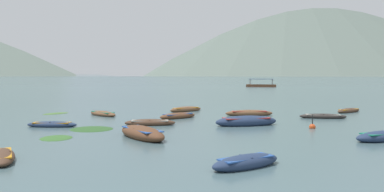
# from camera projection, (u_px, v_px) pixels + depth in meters

# --- Properties ---
(ground_plane) EXTENTS (6000.00, 6000.00, 0.00)m
(ground_plane) POSITION_uv_depth(u_px,v_px,m) (224.00, 76.00, 1499.02)
(ground_plane) COLOR #476066
(mountain_1) EXTENTS (1669.74, 1669.74, 426.04)m
(mountain_1) POSITION_uv_depth(u_px,v_px,m) (122.00, 32.00, 1807.14)
(mountain_1) COLOR slate
(mountain_1) RESTS_ON ground
(mountain_2) EXTENTS (1211.66, 1211.66, 424.21)m
(mountain_2) POSITION_uv_depth(u_px,v_px,m) (290.00, 18.00, 1337.88)
(mountain_2) COLOR slate
(mountain_2) RESTS_ON ground
(rowboat_0) EXTENTS (3.62, 1.58, 0.52)m
(rowboat_0) POSITION_uv_depth(u_px,v_px,m) (150.00, 123.00, 25.48)
(rowboat_0) COLOR #4C3323
(rowboat_0) RESTS_ON ground
(rowboat_1) EXTENTS (3.84, 2.67, 0.65)m
(rowboat_1) POSITION_uv_depth(u_px,v_px,m) (384.00, 137.00, 19.51)
(rowboat_1) COLOR navy
(rowboat_1) RESTS_ON ground
(rowboat_2) EXTENTS (3.15, 3.01, 0.47)m
(rowboat_2) POSITION_uv_depth(u_px,v_px,m) (349.00, 111.00, 34.25)
(rowboat_2) COLOR #4C3323
(rowboat_2) RESTS_ON ground
(rowboat_3) EXTENTS (3.72, 1.16, 0.46)m
(rowboat_3) POSITION_uv_depth(u_px,v_px,m) (323.00, 116.00, 29.59)
(rowboat_3) COLOR #2D2826
(rowboat_3) RESTS_ON ground
(rowboat_4) EXTENTS (3.07, 2.73, 0.59)m
(rowboat_4) POSITION_uv_depth(u_px,v_px,m) (246.00, 162.00, 13.87)
(rowboat_4) COLOR navy
(rowboat_4) RESTS_ON ground
(rowboat_5) EXTENTS (3.24, 3.20, 0.56)m
(rowboat_5) POSITION_uv_depth(u_px,v_px,m) (178.00, 116.00, 29.60)
(rowboat_5) COLOR brown
(rowboat_5) RESTS_ON ground
(rowboat_6) EXTENTS (3.42, 1.08, 0.45)m
(rowboat_6) POSITION_uv_depth(u_px,v_px,m) (52.00, 125.00, 24.69)
(rowboat_6) COLOR navy
(rowboat_6) RESTS_ON ground
(rowboat_7) EXTENTS (4.22, 1.66, 0.60)m
(rowboat_7) POSITION_uv_depth(u_px,v_px,m) (249.00, 113.00, 31.63)
(rowboat_7) COLOR brown
(rowboat_7) RESTS_ON ground
(rowboat_8) EXTENTS (3.40, 3.07, 0.49)m
(rowboat_8) POSITION_uv_depth(u_px,v_px,m) (103.00, 114.00, 31.49)
(rowboat_8) COLOR brown
(rowboat_8) RESTS_ON ground
(rowboat_9) EXTENTS (3.90, 4.31, 0.81)m
(rowboat_9) POSITION_uv_depth(u_px,v_px,m) (142.00, 133.00, 20.36)
(rowboat_9) COLOR brown
(rowboat_9) RESTS_ON ground
(rowboat_10) EXTENTS (2.41, 3.09, 0.49)m
(rowboat_10) POSITION_uv_depth(u_px,v_px,m) (2.00, 157.00, 14.93)
(rowboat_10) COLOR #4C3323
(rowboat_10) RESTS_ON ground
(rowboat_11) EXTENTS (3.30, 3.17, 0.58)m
(rowboat_11) POSITION_uv_depth(u_px,v_px,m) (186.00, 109.00, 35.11)
(rowboat_11) COLOR brown
(rowboat_11) RESTS_ON ground
(rowboat_12) EXTENTS (4.66, 2.80, 0.84)m
(rowboat_12) POSITION_uv_depth(u_px,v_px,m) (246.00, 122.00, 25.40)
(rowboat_12) COLOR navy
(rowboat_12) RESTS_ON ground
(ferry_0) EXTENTS (8.77, 4.33, 2.54)m
(ferry_0) POSITION_uv_depth(u_px,v_px,m) (261.00, 85.00, 107.23)
(ferry_0) COLOR brown
(ferry_0) RESTS_ON ground
(mooring_buoy) EXTENTS (0.42, 0.42, 1.02)m
(mooring_buoy) POSITION_uv_depth(u_px,v_px,m) (312.00, 127.00, 23.95)
(mooring_buoy) COLOR #DB4C1E
(mooring_buoy) RESTS_ON ground
(weed_patch_0) EXTENTS (3.52, 3.42, 0.14)m
(weed_patch_0) POSITION_uv_depth(u_px,v_px,m) (92.00, 129.00, 23.56)
(weed_patch_0) COLOR #2D5628
(weed_patch_0) RESTS_ON ground
(weed_patch_1) EXTENTS (2.30, 2.61, 0.14)m
(weed_patch_1) POSITION_uv_depth(u_px,v_px,m) (56.00, 114.00, 33.03)
(weed_patch_1) COLOR #477033
(weed_patch_1) RESTS_ON ground
(weed_patch_3) EXTENTS (2.29, 2.46, 0.14)m
(weed_patch_3) POSITION_uv_depth(u_px,v_px,m) (56.00, 138.00, 20.21)
(weed_patch_3) COLOR #38662D
(weed_patch_3) RESTS_ON ground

